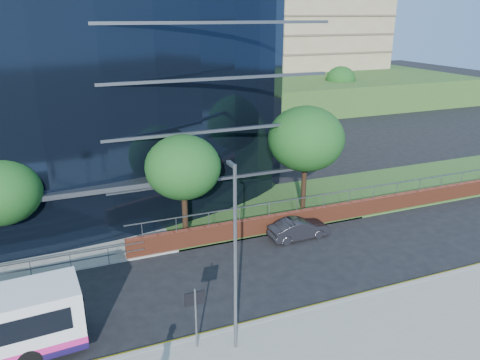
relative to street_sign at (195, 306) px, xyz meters
name	(u,v)px	position (x,y,z in m)	size (l,w,h in m)	color
ground	(82,353)	(-4.50, 1.59, -2.15)	(200.00, 200.00, 0.00)	black
grass_verge	(384,189)	(19.50, 12.59, -2.09)	(36.00, 8.00, 0.12)	#2D511E
retaining_wall	(372,206)	(15.50, 8.89, -1.54)	(34.00, 0.40, 2.11)	brown
apartment_block	(251,28)	(27.50, 58.80, 8.96)	(60.00, 42.00, 30.00)	#2D511E
street_sign	(195,306)	(0.00, 0.00, 0.00)	(0.85, 0.09, 2.80)	slate
tree_far_b	(1,192)	(-7.50, 11.09, 2.06)	(4.29, 4.29, 6.05)	black
tree_far_c	(183,167)	(2.50, 10.59, 2.39)	(4.62, 4.62, 6.51)	black
tree_far_d	(306,139)	(11.50, 11.59, 3.04)	(5.28, 5.28, 7.44)	black
tree_dist_e	(246,84)	(19.50, 41.59, 2.39)	(4.62, 4.62, 6.51)	black
tree_dist_f	(341,79)	(35.50, 43.59, 2.06)	(4.29, 4.29, 6.05)	black
streetlight_east	(235,255)	(1.50, -0.59, 2.29)	(0.15, 0.77, 8.00)	slate
parked_car	(299,229)	(8.95, 7.56, -1.51)	(1.35, 3.86, 1.27)	black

